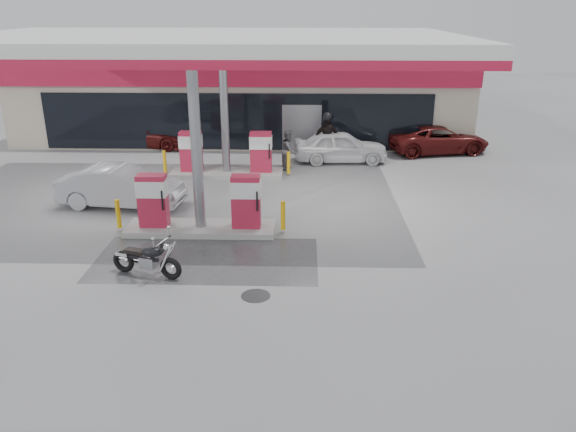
{
  "coord_description": "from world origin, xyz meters",
  "views": [
    {
      "loc": [
        3.11,
        -13.75,
        6.48
      ],
      "look_at": [
        2.7,
        0.22,
        1.2
      ],
      "focal_mm": 35.0,
      "sensor_mm": 36.0,
      "label": 1
    }
  ],
  "objects_px": {
    "parked_motorcycle": "(148,260)",
    "attendant": "(289,150)",
    "pump_island_far": "(226,158)",
    "biker_walking": "(327,139)",
    "hatchback_silver": "(121,187)",
    "parked_car_right": "(438,139)",
    "pump_island_near": "(200,209)",
    "parked_car_left": "(147,134)",
    "sedan_white": "(341,147)"
  },
  "relations": [
    {
      "from": "sedan_white",
      "to": "attendant",
      "type": "xyz_separation_m",
      "value": [
        -2.23,
        -1.2,
        0.14
      ]
    },
    {
      "from": "hatchback_silver",
      "to": "parked_car_left",
      "type": "height_order",
      "value": "hatchback_silver"
    },
    {
      "from": "pump_island_far",
      "to": "parked_car_left",
      "type": "bearing_deg",
      "value": 133.26
    },
    {
      "from": "pump_island_far",
      "to": "hatchback_silver",
      "type": "distance_m",
      "value": 4.89
    },
    {
      "from": "parked_motorcycle",
      "to": "biker_walking",
      "type": "xyz_separation_m",
      "value": [
        4.91,
        11.21,
        0.57
      ]
    },
    {
      "from": "parked_car_right",
      "to": "parked_motorcycle",
      "type": "bearing_deg",
      "value": 130.23
    },
    {
      "from": "parked_motorcycle",
      "to": "parked_car_left",
      "type": "height_order",
      "value": "parked_car_left"
    },
    {
      "from": "parked_car_left",
      "to": "pump_island_near",
      "type": "bearing_deg",
      "value": -146.5
    },
    {
      "from": "pump_island_far",
      "to": "attendant",
      "type": "relative_size",
      "value": 3.12
    },
    {
      "from": "hatchback_silver",
      "to": "parked_car_right",
      "type": "height_order",
      "value": "hatchback_silver"
    },
    {
      "from": "pump_island_far",
      "to": "parked_motorcycle",
      "type": "distance_m",
      "value": 9.05
    },
    {
      "from": "attendant",
      "to": "parked_car_right",
      "type": "xyz_separation_m",
      "value": [
        6.85,
        3.0,
        -0.18
      ]
    },
    {
      "from": "parked_motorcycle",
      "to": "parked_car_right",
      "type": "bearing_deg",
      "value": 68.34
    },
    {
      "from": "attendant",
      "to": "parked_car_left",
      "type": "relative_size",
      "value": 0.38
    },
    {
      "from": "parked_car_left",
      "to": "biker_walking",
      "type": "height_order",
      "value": "biker_walking"
    },
    {
      "from": "parked_motorcycle",
      "to": "hatchback_silver",
      "type": "xyz_separation_m",
      "value": [
        -2.26,
        5.21,
        0.25
      ]
    },
    {
      "from": "parked_motorcycle",
      "to": "biker_walking",
      "type": "distance_m",
      "value": 12.25
    },
    {
      "from": "pump_island_near",
      "to": "biker_walking",
      "type": "bearing_deg",
      "value": 63.44
    },
    {
      "from": "hatchback_silver",
      "to": "biker_walking",
      "type": "xyz_separation_m",
      "value": [
        7.18,
        6.0,
        0.32
      ]
    },
    {
      "from": "pump_island_far",
      "to": "biker_walking",
      "type": "height_order",
      "value": "biker_walking"
    },
    {
      "from": "parked_motorcycle",
      "to": "pump_island_near",
      "type": "bearing_deg",
      "value": 91.17
    },
    {
      "from": "biker_walking",
      "to": "parked_car_left",
      "type": "bearing_deg",
      "value": 150.41
    },
    {
      "from": "sedan_white",
      "to": "biker_walking",
      "type": "bearing_deg",
      "value": 87.21
    },
    {
      "from": "pump_island_near",
      "to": "hatchback_silver",
      "type": "relative_size",
      "value": 1.22
    },
    {
      "from": "pump_island_far",
      "to": "parked_motorcycle",
      "type": "height_order",
      "value": "pump_island_far"
    },
    {
      "from": "attendant",
      "to": "hatchback_silver",
      "type": "xyz_separation_m",
      "value": [
        -5.56,
        -4.8,
        -0.13
      ]
    },
    {
      "from": "pump_island_far",
      "to": "hatchback_silver",
      "type": "bearing_deg",
      "value": -128.99
    },
    {
      "from": "pump_island_far",
      "to": "sedan_white",
      "type": "bearing_deg",
      "value": 25.01
    },
    {
      "from": "parked_car_right",
      "to": "biker_walking",
      "type": "xyz_separation_m",
      "value": [
        -5.23,
        -1.8,
        0.37
      ]
    },
    {
      "from": "parked_motorcycle",
      "to": "parked_car_left",
      "type": "distance_m",
      "value": 14.28
    },
    {
      "from": "parked_motorcycle",
      "to": "sedan_white",
      "type": "xyz_separation_m",
      "value": [
        5.53,
        11.21,
        0.24
      ]
    },
    {
      "from": "pump_island_far",
      "to": "hatchback_silver",
      "type": "relative_size",
      "value": 1.22
    },
    {
      "from": "sedan_white",
      "to": "hatchback_silver",
      "type": "height_order",
      "value": "hatchback_silver"
    },
    {
      "from": "pump_island_far",
      "to": "parked_car_left",
      "type": "distance_m",
      "value": 6.57
    },
    {
      "from": "hatchback_silver",
      "to": "parked_car_right",
      "type": "relative_size",
      "value": 0.91
    },
    {
      "from": "hatchback_silver",
      "to": "biker_walking",
      "type": "bearing_deg",
      "value": -43.55
    },
    {
      "from": "pump_island_far",
      "to": "sedan_white",
      "type": "relative_size",
      "value": 1.28
    },
    {
      "from": "attendant",
      "to": "biker_walking",
      "type": "distance_m",
      "value": 2.02
    },
    {
      "from": "parked_motorcycle",
      "to": "parked_car_left",
      "type": "xyz_separation_m",
      "value": [
        -3.69,
        13.79,
        0.19
      ]
    },
    {
      "from": "pump_island_far",
      "to": "parked_motorcycle",
      "type": "relative_size",
      "value": 2.68
    },
    {
      "from": "pump_island_near",
      "to": "attendant",
      "type": "xyz_separation_m",
      "value": [
        2.48,
        7.0,
        0.11
      ]
    },
    {
      "from": "parked_car_left",
      "to": "biker_walking",
      "type": "bearing_deg",
      "value": -95.86
    },
    {
      "from": "parked_motorcycle",
      "to": "sedan_white",
      "type": "distance_m",
      "value": 12.5
    },
    {
      "from": "parked_motorcycle",
      "to": "attendant",
      "type": "height_order",
      "value": "attendant"
    },
    {
      "from": "sedan_white",
      "to": "biker_walking",
      "type": "distance_m",
      "value": 0.7
    },
    {
      "from": "attendant",
      "to": "parked_car_right",
      "type": "relative_size",
      "value": 0.36
    },
    {
      "from": "pump_island_near",
      "to": "parked_car_left",
      "type": "bearing_deg",
      "value": 112.65
    },
    {
      "from": "pump_island_near",
      "to": "biker_walking",
      "type": "xyz_separation_m",
      "value": [
        4.1,
        8.2,
        0.31
      ]
    },
    {
      "from": "parked_motorcycle",
      "to": "parked_car_right",
      "type": "distance_m",
      "value": 16.49
    },
    {
      "from": "attendant",
      "to": "hatchback_silver",
      "type": "relative_size",
      "value": 0.39
    }
  ]
}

